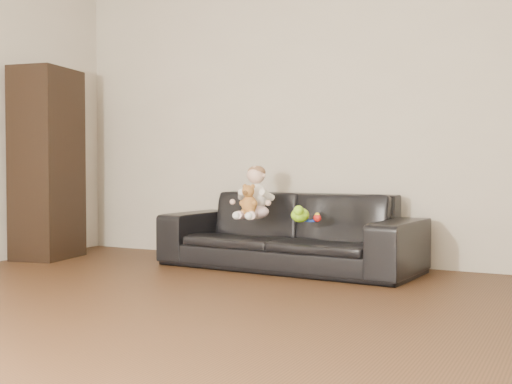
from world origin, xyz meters
The scene contains 10 objects.
floor centered at (0.00, 0.00, 0.00)m, with size 5.50×5.50×0.00m, color #422917.
wall_back centered at (0.00, 2.75, 1.30)m, with size 5.00×5.00×0.00m, color #BEB49F.
sofa centered at (-0.06, 2.25, 0.31)m, with size 2.11×0.82×0.62m, color black.
cabinet centered at (-2.27, 1.81, 0.86)m, with size 0.43×0.59×1.72m, color black.
shelf_item centered at (-2.25, 1.81, 1.25)m, with size 0.18×0.25×0.28m, color silver.
baby centered at (-0.31, 2.14, 0.60)m, with size 0.31×0.38×0.43m.
teddy_bear centered at (-0.30, 2.00, 0.57)m, with size 0.15×0.15×0.24m.
toy_green centered at (0.15, 1.99, 0.46)m, with size 0.14×0.16×0.11m, color #93EA1B.
toy_rattle centered at (0.26, 2.09, 0.44)m, with size 0.06×0.06×0.06m, color red.
toy_blue_disc centered at (0.19, 2.10, 0.41)m, with size 0.10×0.10×0.01m, color #183BC2.
Camera 1 is at (2.09, -2.50, 0.81)m, focal length 45.00 mm.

